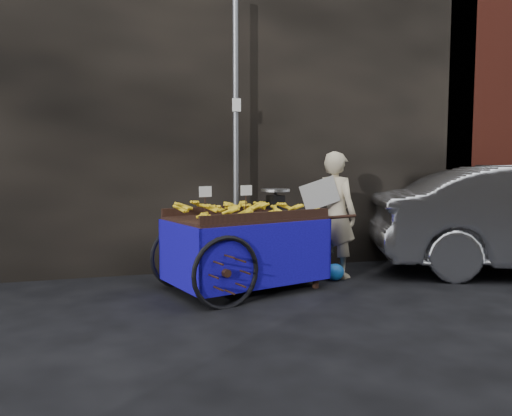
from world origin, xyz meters
name	(u,v)px	position (x,y,z in m)	size (l,w,h in m)	color
ground	(237,298)	(0.00, 0.00, 0.00)	(80.00, 80.00, 0.00)	black
building_wall	(223,108)	(0.39, 2.60, 2.50)	(13.50, 2.00, 5.00)	black
street_pole	(236,134)	(0.30, 1.30, 2.01)	(0.12, 0.10, 4.00)	slate
banana_cart	(241,224)	(0.14, 0.39, 0.83)	(2.69, 1.77, 1.35)	black
vendor	(335,214)	(1.59, 0.76, 0.88)	(0.93, 0.76, 1.75)	#BCAD8C
plastic_bag	(335,272)	(1.49, 0.52, 0.12)	(0.26, 0.21, 0.23)	blue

